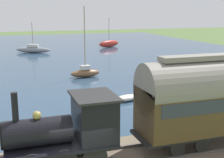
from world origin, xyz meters
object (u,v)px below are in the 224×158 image
rowboat_off_pier (127,98)px  rowboat_mid_harbor (216,116)px  steam_locomotive (70,127)px  sailboat_red (109,44)px  sailboat_brown (85,72)px  sailboat_gray (33,49)px  rowboat_near_shore (89,107)px

rowboat_off_pier → rowboat_mid_harbor: 7.30m
steam_locomotive → sailboat_red: (46.23, -16.80, -1.65)m
sailboat_red → rowboat_off_pier: 37.47m
sailboat_brown → rowboat_off_pier: 10.09m
sailboat_red → sailboat_gray: bearing=78.8°
sailboat_gray → steam_locomotive: bearing=-155.6°
sailboat_gray → sailboat_red: bearing=-48.6°
sailboat_gray → rowboat_near_shore: size_ratio=2.30×
sailboat_brown → sailboat_red: 28.33m
rowboat_near_shore → rowboat_off_pier: 3.67m
steam_locomotive → rowboat_mid_harbor: 11.71m
sailboat_red → rowboat_near_shore: (-37.28, 13.67, -0.49)m
steam_locomotive → sailboat_red: bearing=-20.0°
sailboat_red → rowboat_mid_harbor: sailboat_red is taller
sailboat_gray → rowboat_off_pier: size_ratio=2.41×
sailboat_brown → rowboat_near_shore: bearing=162.8°
sailboat_gray → sailboat_red: 15.46m
steam_locomotive → sailboat_brown: (20.21, -5.59, -1.79)m
sailboat_red → rowboat_mid_harbor: size_ratio=2.34×
rowboat_mid_harbor → steam_locomotive: bearing=112.2°
steam_locomotive → rowboat_mid_harbor: (4.16, -10.74, -2.11)m
rowboat_near_shore → sailboat_gray: bearing=-46.4°
sailboat_gray → rowboat_mid_harbor: 39.21m
steam_locomotive → sailboat_brown: 21.05m
rowboat_off_pier → rowboat_mid_harbor: size_ratio=1.02×
sailboat_brown → rowboat_off_pier: bearing=-179.1°
sailboat_brown → rowboat_off_pier: (-10.04, -1.00, -0.31)m
sailboat_gray → rowboat_off_pier: bearing=-144.7°
sailboat_brown → rowboat_off_pier: size_ratio=3.08×
sailboat_brown → rowboat_mid_harbor: 16.85m
rowboat_off_pier → sailboat_red: bearing=-29.1°
sailboat_red → rowboat_near_shore: bearing=134.1°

